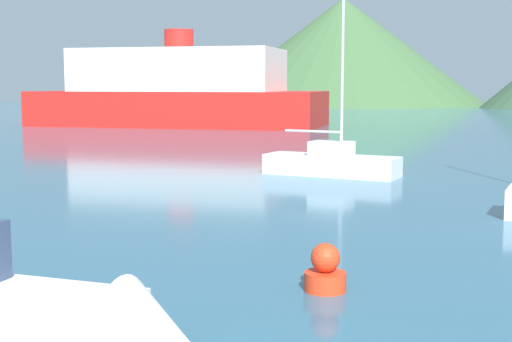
% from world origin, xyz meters
% --- Properties ---
extents(sailboat_inner, '(5.39, 2.75, 6.85)m').
position_xyz_m(sailboat_inner, '(0.10, 22.74, 0.52)').
color(sailboat_inner, silver).
rests_on(sailboat_inner, ground_plane).
extents(ferry_distant, '(23.94, 10.18, 7.91)m').
position_xyz_m(ferry_distant, '(-16.17, 52.45, 2.78)').
color(ferry_distant, red).
rests_on(ferry_distant, ground_plane).
extents(buoy_marker, '(0.72, 0.72, 0.83)m').
position_xyz_m(buoy_marker, '(1.83, 7.44, 0.34)').
color(buoy_marker, red).
rests_on(buoy_marker, ground_plane).
extents(hill_west, '(28.80, 28.80, 6.34)m').
position_xyz_m(hill_west, '(-36.18, 110.43, 3.17)').
color(hill_west, '#4C6647').
rests_on(hill_west, ground_plane).
extents(hill_central, '(46.48, 46.48, 17.49)m').
position_xyz_m(hill_central, '(-9.23, 115.81, 8.74)').
color(hill_central, '#3D6038').
rests_on(hill_central, ground_plane).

